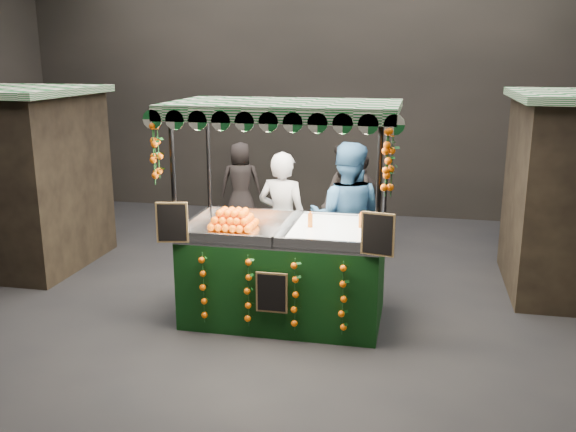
# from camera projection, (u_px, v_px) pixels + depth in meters

# --- Properties ---
(ground) EXTENTS (12.00, 12.00, 0.00)m
(ground) POSITION_uv_depth(u_px,v_px,m) (266.00, 309.00, 7.76)
(ground) COLOR black
(ground) RESTS_ON ground
(market_hall) EXTENTS (12.10, 10.10, 5.05)m
(market_hall) POSITION_uv_depth(u_px,v_px,m) (263.00, 23.00, 6.92)
(market_hall) COLOR black
(market_hall) RESTS_ON ground
(juice_stall) EXTENTS (2.63, 1.55, 2.55)m
(juice_stall) POSITION_uv_depth(u_px,v_px,m) (285.00, 255.00, 7.29)
(juice_stall) COLOR black
(juice_stall) RESTS_ON ground
(vendor_grey) EXTENTS (0.73, 0.54, 1.84)m
(vendor_grey) POSITION_uv_depth(u_px,v_px,m) (283.00, 221.00, 8.30)
(vendor_grey) COLOR gray
(vendor_grey) RESTS_ON ground
(vendor_blue) EXTENTS (0.97, 0.76, 1.99)m
(vendor_blue) POSITION_uv_depth(u_px,v_px,m) (346.00, 219.00, 8.07)
(vendor_blue) COLOR navy
(vendor_blue) RESTS_ON ground
(shopper_0) EXTENTS (0.72, 0.51, 1.87)m
(shopper_0) POSITION_uv_depth(u_px,v_px,m) (57.00, 191.00, 10.01)
(shopper_0) COLOR #2B2423
(shopper_0) RESTS_ON ground
(shopper_1) EXTENTS (1.09, 1.11, 1.80)m
(shopper_1) POSITION_uv_depth(u_px,v_px,m) (346.00, 204.00, 9.33)
(shopper_1) COLOR #2C2624
(shopper_1) RESTS_ON ground
(shopper_2) EXTENTS (0.98, 0.74, 1.55)m
(shopper_2) POSITION_uv_depth(u_px,v_px,m) (361.00, 203.00, 9.93)
(shopper_2) COLOR #2D2524
(shopper_2) RESTS_ON ground
(shopper_3) EXTENTS (1.19, 1.17, 1.64)m
(shopper_3) POSITION_uv_depth(u_px,v_px,m) (533.00, 200.00, 9.89)
(shopper_3) COLOR #2B2523
(shopper_3) RESTS_ON ground
(shopper_4) EXTENTS (0.83, 0.63, 1.51)m
(shopper_4) POSITION_uv_depth(u_px,v_px,m) (241.00, 183.00, 11.51)
(shopper_4) COLOR #2D2625
(shopper_4) RESTS_ON ground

